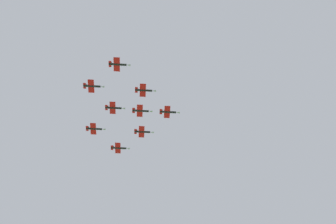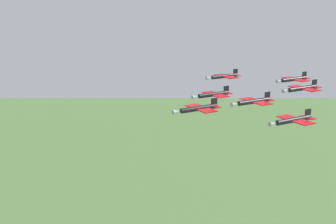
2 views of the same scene
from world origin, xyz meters
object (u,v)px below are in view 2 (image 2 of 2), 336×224
at_px(jet_lead, 198,108).
at_px(jet_center_rear, 224,76).
at_px(jet_port_trail, 302,88).
at_px(jet_tail_end, 294,79).
at_px(jet_port_inner, 293,120).
at_px(jet_starboard_inner, 213,94).
at_px(jet_port_outer, 254,101).

relative_size(jet_lead, jet_center_rear, 1.00).
bearing_deg(jet_port_trail, jet_tail_end, -38.66).
bearing_deg(jet_port_inner, jet_lead, 45.00).
bearing_deg(jet_center_rear, jet_lead, 135.00).
relative_size(jet_starboard_inner, jet_tail_end, 1.00).
bearing_deg(jet_tail_end, jet_port_inner, 135.00).
relative_size(jet_lead, jet_port_inner, 1.00).
bearing_deg(jet_lead, jet_port_outer, -90.00).
relative_size(jet_port_inner, jet_tail_end, 1.00).
relative_size(jet_port_outer, jet_tail_end, 1.00).
relative_size(jet_lead, jet_port_trail, 1.00).
bearing_deg(jet_starboard_inner, jet_port_inner, -180.00).
relative_size(jet_port_outer, jet_port_trail, 1.00).
distance_m(jet_port_outer, jet_center_rear, 33.23).
bearing_deg(jet_port_trail, jet_starboard_inner, 50.19).
distance_m(jet_port_inner, jet_tail_end, 42.88).
xyz_separation_m(jet_port_outer, jet_port_trail, (16.60, -1.50, 1.63)).
distance_m(jet_lead, jet_port_inner, 21.46).
height_order(jet_starboard_inner, jet_port_outer, jet_port_outer).
xyz_separation_m(jet_port_inner, jet_tail_end, (32.91, 27.44, 1.65)).
relative_size(jet_starboard_inner, jet_center_rear, 1.00).
distance_m(jet_starboard_inner, jet_port_trail, 23.80).
xyz_separation_m(jet_starboard_inner, jet_port_outer, (0.14, -15.22, 0.88)).
height_order(jet_lead, jet_port_outer, jet_lead).
xyz_separation_m(jet_center_rear, jet_port_trail, (0.28, -30.45, 1.05)).
bearing_deg(jet_starboard_inner, jet_port_trail, -129.81).
bearing_deg(jet_starboard_inner, jet_tail_end, -90.00).
bearing_deg(jet_lead, jet_starboard_inner, -45.00).
xyz_separation_m(jet_port_outer, jet_tail_end, (30.03, 12.49, 0.62)).
distance_m(jet_port_inner, jet_port_trail, 23.81).
xyz_separation_m(jet_lead, jet_port_outer, (16.60, -1.50, -0.26)).
bearing_deg(jet_lead, jet_center_rear, -45.00).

